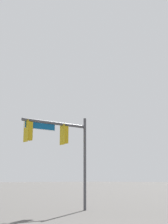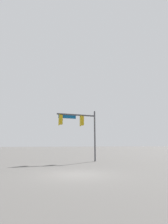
# 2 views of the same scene
# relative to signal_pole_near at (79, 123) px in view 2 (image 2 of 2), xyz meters

# --- Properties ---
(ground_plane) EXTENTS (400.00, 400.00, 0.00)m
(ground_plane) POSITION_rel_signal_pole_near_xyz_m (3.54, 7.87, -4.46)
(ground_plane) COLOR #514F4C
(signal_pole_near) EXTENTS (4.77, 0.73, 6.01)m
(signal_pole_near) POSITION_rel_signal_pole_near_xyz_m (0.00, 0.00, 0.00)
(signal_pole_near) COLOR #47474C
(signal_pole_near) RESTS_ON ground_plane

